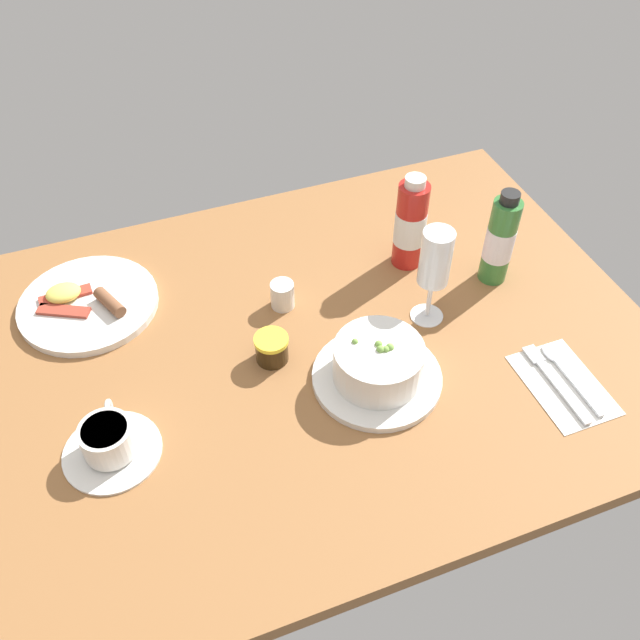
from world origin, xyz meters
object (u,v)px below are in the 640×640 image
Objects in this scene: sauce_bottle_red at (410,225)px; wine_glass at (435,262)px; jam_jar at (272,348)px; breakfast_plate at (87,303)px; coffee_cup at (109,442)px; sauce_bottle_green at (500,240)px; porridge_bowl at (378,365)px; creamer_jug at (283,295)px; cutlery_setting at (562,381)px.

wine_glass is at bearing -101.60° from sauce_bottle_red.
jam_jar is 0.23× the size of breakfast_plate.
sauce_bottle_green is at bearing 10.86° from coffee_cup.
porridge_bowl is 1.12× the size of wine_glass.
wine_glass reaches higher than jam_jar.
creamer_jug is 26.91cm from wine_glass.
coffee_cup is at bearing -169.14° from sauce_bottle_green.
cutlery_setting is at bearing -32.83° from breakfast_plate.
coffee_cup is 2.59× the size of creamer_jug.
jam_jar reaches higher than breakfast_plate.
porridge_bowl is at bearing -35.76° from jam_jar.
cutlery_setting is 3.04× the size of jam_jar.
wine_glass is at bearing 35.64° from porridge_bowl.
porridge_bowl is 33.40cm from sauce_bottle_green.
breakfast_plate is at bearing 159.88° from creamer_jug.
creamer_jug reaches higher than jam_jar.
sauce_bottle_red is at bearing 24.54° from jam_jar.
wine_glass is at bearing -26.68° from creamer_jug.
jam_jar is 44.32cm from sauce_bottle_green.
porridge_bowl is 3.69× the size of jam_jar.
coffee_cup is 38.48cm from creamer_jug.
cutlery_setting is 69.72cm from coffee_cup.
cutlery_setting is 48.08cm from creamer_jug.
cutlery_setting is at bearing -95.12° from sauce_bottle_green.
breakfast_plate is (-70.29, 18.19, -7.63)cm from sauce_bottle_green.
porridge_bowl is at bearing -124.72° from sauce_bottle_red.
wine_glass reaches higher than coffee_cup.
coffee_cup reaches higher than breakfast_plate.
jam_jar is at bearing 179.57° from wine_glass.
cutlery_setting is at bearing -73.47° from sauce_bottle_red.
wine_glass is 0.99× the size of sauce_bottle_red.
wine_glass is at bearing -22.89° from breakfast_plate.
sauce_bottle_red is at bearing 78.40° from wine_glass.
sauce_bottle_green and sauce_bottle_red have the same top height.
wine_glass is 29.70cm from jam_jar.
sauce_bottle_green reaches higher than jam_jar.
jam_jar is (-27.98, 0.21, -9.94)cm from wine_glass.
coffee_cup is 0.77× the size of sauce_bottle_red.
coffee_cup is 72.47cm from sauce_bottle_green.
porridge_bowl is at bearing -39.01° from breakfast_plate.
sauce_bottle_red reaches higher than jam_jar.
coffee_cup is (-68.63, 12.06, 2.27)cm from cutlery_setting.
breakfast_plate is (-67.99, 43.86, 0.65)cm from cutlery_setting.
creamer_jug is (-8.51, 21.20, -1.12)cm from porridge_bowl.
jam_jar is 35.13cm from breakfast_plate.
breakfast_plate is at bearing 165.49° from sauce_bottle_green.
porridge_bowl reaches higher than breakfast_plate.
wine_glass is 0.99× the size of sauce_bottle_green.
coffee_cup is at bearing -171.01° from wine_glass.
sauce_bottle_red is (16.82, 24.28, 4.92)cm from porridge_bowl.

